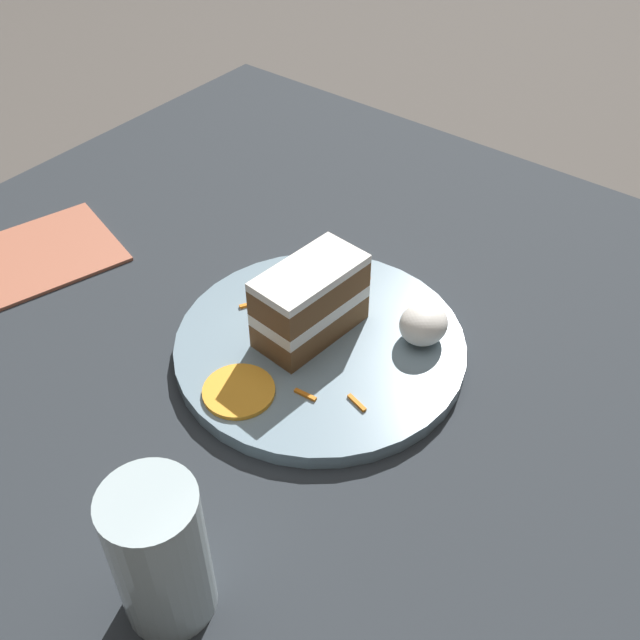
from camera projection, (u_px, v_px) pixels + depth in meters
ground_plane at (267, 360)px, 0.78m from camera, size 6.00×6.00×0.00m
dining_table at (266, 352)px, 0.77m from camera, size 1.00×0.96×0.02m
plate at (320, 346)px, 0.75m from camera, size 0.29×0.29×0.02m
cake_slice at (310, 301)px, 0.73m from camera, size 0.12×0.07×0.08m
cream_dollop at (424, 324)px, 0.73m from camera, size 0.05×0.05×0.04m
orange_garnish at (239, 391)px, 0.69m from camera, size 0.07×0.07×0.00m
carrot_shreds_scatter at (319, 327)px, 0.75m from camera, size 0.18×0.19×0.00m
drinking_glass at (162, 561)px, 0.52m from camera, size 0.07×0.07×0.13m
menu_card at (30, 258)px, 0.87m from camera, size 0.23×0.19×0.00m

